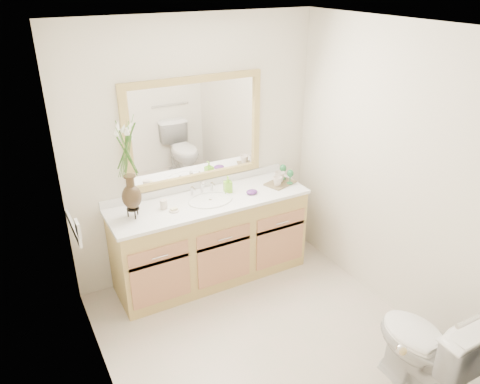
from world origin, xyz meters
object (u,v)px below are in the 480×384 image
toilet (425,349)px  soap_bottle (228,185)px  flower_vase (127,158)px  tray (280,183)px  tumbler (164,204)px

toilet → soap_bottle: (-0.48, 1.99, 0.53)m
flower_vase → toilet: bearing=-54.3°
soap_bottle → tray: (0.53, -0.08, -0.06)m
tumbler → tray: tumbler is taller
toilet → flower_vase: (-1.40, 1.94, 0.99)m
toilet → soap_bottle: 2.12m
soap_bottle → flower_vase: bearing=-166.4°
soap_bottle → tray: soap_bottle is taller
tumbler → flower_vase: bearing=-175.5°
toilet → soap_bottle: soap_bottle is taller
tumbler → soap_bottle: bearing=2.6°
flower_vase → soap_bottle: (0.92, 0.05, -0.46)m
soap_bottle → tray: 0.54m
toilet → tumbler: size_ratio=8.93×
tumbler → soap_bottle: (0.64, 0.03, 0.03)m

